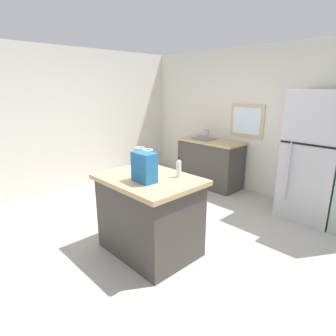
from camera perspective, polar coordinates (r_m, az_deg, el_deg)
The scene contains 9 objects.
ground at distance 3.74m, azimuth 1.12°, elevation -14.62°, with size 6.82×6.82×0.00m, color #ADA89E.
back_wall at distance 5.26m, azimuth 20.44°, elevation 8.48°, with size 5.68×0.13×2.61m.
left_wall at distance 5.63m, azimuth -19.92°, elevation 8.97°, with size 0.10×4.86×2.61m.
kitchen_island at distance 3.36m, azimuth -3.75°, elevation -9.40°, with size 1.15×0.86×0.93m.
refrigerator at distance 4.60m, azimuth 27.60°, elevation 2.05°, with size 0.75×0.74×1.88m.
sink_counter at distance 5.65m, azimuth 8.50°, elevation 1.15°, with size 1.28×0.61×1.10m.
shopping_bag at distance 3.00m, azimuth -4.84°, elevation 0.21°, with size 0.27×0.17×0.37m.
small_box at distance 3.38m, azimuth -4.64°, elevation 0.50°, with size 0.10×0.12×0.15m, color #4775B7.
bottle at distance 3.16m, azimuth 2.19°, elevation -0.01°, with size 0.06×0.06×0.24m.
Camera 1 is at (2.27, -2.28, 1.91)m, focal length 30.08 mm.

